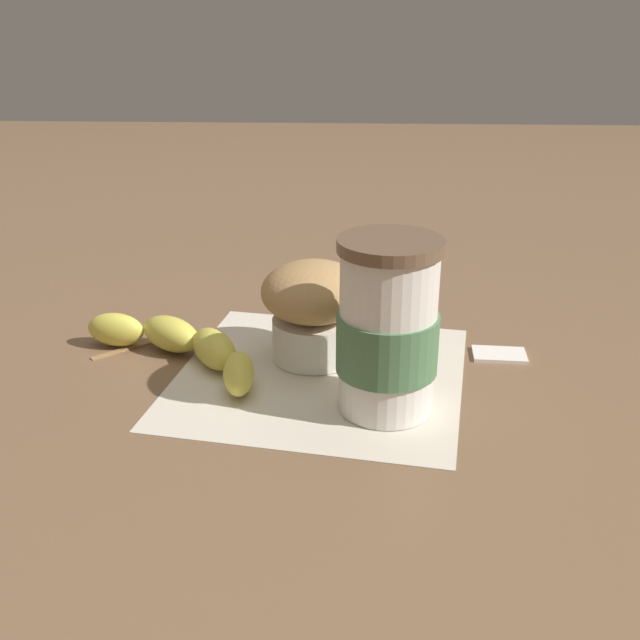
{
  "coord_description": "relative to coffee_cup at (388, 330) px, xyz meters",
  "views": [
    {
      "loc": [
        -0.03,
        0.6,
        0.31
      ],
      "look_at": [
        0.0,
        0.0,
        0.05
      ],
      "focal_mm": 42.0,
      "sensor_mm": 36.0,
      "label": 1
    }
  ],
  "objects": [
    {
      "name": "ground_plane",
      "position": [
        0.06,
        -0.06,
        -0.07
      ],
      "size": [
        3.0,
        3.0,
        0.0
      ],
      "primitive_type": "plane",
      "color": "brown"
    },
    {
      "name": "banana",
      "position": [
        0.18,
        -0.08,
        -0.05
      ],
      "size": [
        0.18,
        0.14,
        0.03
      ],
      "color": "#D6CC4C",
      "rests_on": "paper_napkin"
    },
    {
      "name": "paper_napkin",
      "position": [
        0.06,
        -0.06,
        -0.07
      ],
      "size": [
        0.29,
        0.29,
        0.0
      ],
      "primitive_type": "cube",
      "rotation": [
        0.0,
        0.0,
        -0.16
      ],
      "color": "beige",
      "rests_on": "ground_plane"
    },
    {
      "name": "coffee_cup",
      "position": [
        0.0,
        0.0,
        0.0
      ],
      "size": [
        0.08,
        0.08,
        0.14
      ],
      "color": "silver",
      "rests_on": "paper_napkin"
    },
    {
      "name": "muffin",
      "position": [
        0.06,
        -0.09,
        -0.02
      ],
      "size": [
        0.1,
        0.1,
        0.09
      ],
      "color": "white",
      "rests_on": "paper_napkin"
    },
    {
      "name": "sugar_packet",
      "position": [
        -0.11,
        -0.1,
        -0.07
      ],
      "size": [
        0.05,
        0.03,
        0.01
      ],
      "primitive_type": "cube",
      "rotation": [
        0.0,
        0.0,
        3.08
      ],
      "color": "white",
      "rests_on": "ground_plane"
    },
    {
      "name": "wooden_stirrer",
      "position": [
        0.23,
        -0.12,
        -0.07
      ],
      "size": [
        0.09,
        0.08,
        0.0
      ],
      "primitive_type": "cube",
      "rotation": [
        0.0,
        0.0,
        3.87
      ],
      "color": "#9E7547",
      "rests_on": "ground_plane"
    }
  ]
}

